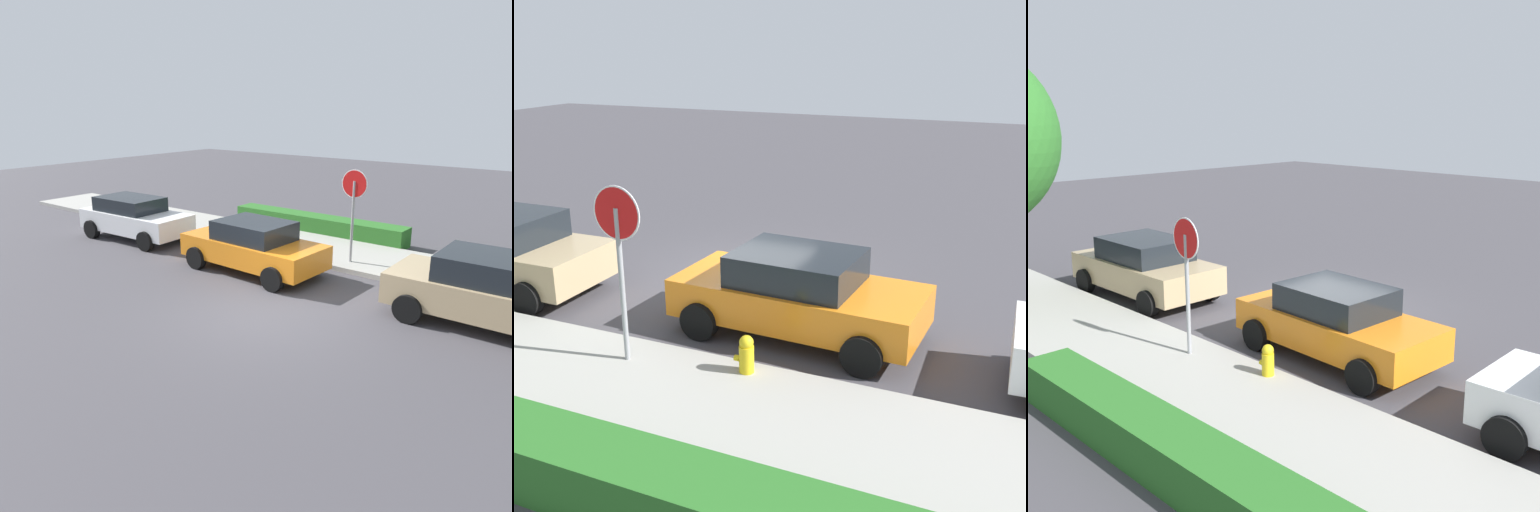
% 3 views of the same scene
% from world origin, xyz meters
% --- Properties ---
extents(ground_plane, '(60.00, 60.00, 0.00)m').
position_xyz_m(ground_plane, '(0.00, 0.00, 0.00)').
color(ground_plane, '#423F44').
extents(sidewalk_curb, '(32.00, 2.85, 0.14)m').
position_xyz_m(sidewalk_curb, '(0.00, 4.95, 0.07)').
color(sidewalk_curb, '#9E9B93').
rests_on(sidewalk_curb, ground_plane).
extents(stop_sign, '(0.80, 0.08, 2.81)m').
position_xyz_m(stop_sign, '(-0.11, 4.19, 1.94)').
color(stop_sign, gray).
rests_on(stop_sign, ground_plane).
extents(parked_car_orange, '(4.18, 2.12, 1.45)m').
position_xyz_m(parked_car_orange, '(-2.05, 2.09, 0.74)').
color(parked_car_orange, orange).
rests_on(parked_car_orange, ground_plane).
extents(fire_hydrant, '(0.30, 0.22, 0.72)m').
position_xyz_m(fire_hydrant, '(-1.93, 3.83, 0.36)').
color(fire_hydrant, gold).
rests_on(fire_hydrant, ground_plane).
extents(front_yard_hedge, '(6.74, 0.85, 0.68)m').
position_xyz_m(front_yard_hedge, '(-2.84, 6.78, 0.34)').
color(front_yard_hedge, '#286623').
rests_on(front_yard_hedge, ground_plane).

